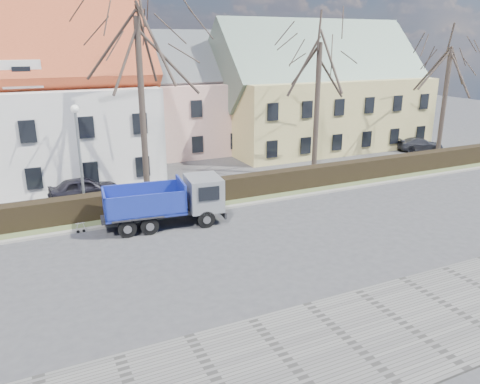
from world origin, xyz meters
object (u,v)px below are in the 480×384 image
cart_frame (77,228)px  parked_car_b (420,144)px  dump_truck (160,203)px  parked_car_a (84,188)px  streetlight (80,161)px

cart_frame → parked_car_b: parked_car_b is taller
dump_truck → parked_car_b: 26.31m
parked_car_a → parked_car_b: 28.21m
parked_car_a → parked_car_b: (28.18, 1.29, -0.12)m
cart_frame → dump_truck: bearing=-11.5°
cart_frame → parked_car_a: bearing=78.5°
parked_car_a → streetlight: bearing=168.5°
streetlight → parked_car_a: streetlight is taller
cart_frame → parked_car_b: size_ratio=0.16×
streetlight → parked_car_a: size_ratio=1.50×
streetlight → cart_frame: size_ratio=9.55×
streetlight → parked_car_a: 3.61m
dump_truck → cart_frame: (-4.03, 0.82, -0.96)m
streetlight → cart_frame: (-0.77, -2.58, -2.72)m
parked_car_b → streetlight: bearing=118.9°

